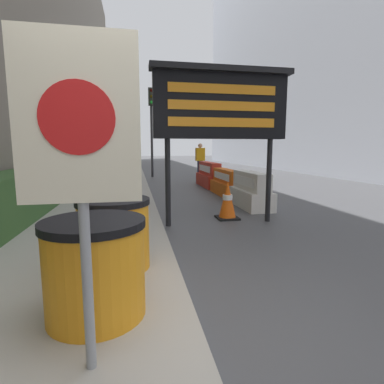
# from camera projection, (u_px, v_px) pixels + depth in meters

# --- Properties ---
(ground_plane) EXTENTS (120.00, 120.00, 0.00)m
(ground_plane) POSITION_uv_depth(u_px,v_px,m) (201.00, 341.00, 2.25)
(ground_plane) COLOR #474749
(barrel_drum_foreground) EXTENTS (0.79, 0.79, 0.77)m
(barrel_drum_foreground) POSITION_uv_depth(u_px,v_px,m) (95.00, 268.00, 2.33)
(barrel_drum_foreground) COLOR orange
(barrel_drum_foreground) RESTS_ON sidewalk_left
(barrel_drum_middle) EXTENTS (0.79, 0.79, 0.77)m
(barrel_drum_middle) POSITION_uv_depth(u_px,v_px,m) (114.00, 233.00, 3.28)
(barrel_drum_middle) COLOR orange
(barrel_drum_middle) RESTS_ON sidewalk_left
(warning_sign) EXTENTS (0.65, 0.08, 1.92)m
(warning_sign) POSITION_uv_depth(u_px,v_px,m) (79.00, 143.00, 1.60)
(warning_sign) COLOR gray
(warning_sign) RESTS_ON sidewalk_left
(message_board) EXTENTS (2.60, 0.36, 2.87)m
(message_board) POSITION_uv_depth(u_px,v_px,m) (221.00, 106.00, 5.46)
(message_board) COLOR black
(message_board) RESTS_ON ground_plane
(jersey_barrier_white) EXTENTS (0.60, 1.61, 0.87)m
(jersey_barrier_white) POSITION_uv_depth(u_px,v_px,m) (251.00, 192.00, 7.36)
(jersey_barrier_white) COLOR silver
(jersey_barrier_white) RESTS_ON ground_plane
(jersey_barrier_orange_far) EXTENTS (0.55, 1.94, 0.80)m
(jersey_barrier_orange_far) POSITION_uv_depth(u_px,v_px,m) (227.00, 184.00, 9.29)
(jersey_barrier_orange_far) COLOR orange
(jersey_barrier_orange_far) RESTS_ON ground_plane
(jersey_barrier_red_striped) EXTENTS (0.59, 2.13, 0.92)m
(jersey_barrier_red_striped) POSITION_uv_depth(u_px,v_px,m) (209.00, 176.00, 11.47)
(jersey_barrier_red_striped) COLOR red
(jersey_barrier_red_striped) RESTS_ON ground_plane
(traffic_cone_near) EXTENTS (0.44, 0.44, 0.78)m
(traffic_cone_near) POSITION_uv_depth(u_px,v_px,m) (228.00, 200.00, 6.12)
(traffic_cone_near) COLOR black
(traffic_cone_near) RESTS_ON ground_plane
(traffic_light_near_curb) EXTENTS (0.28, 0.44, 4.40)m
(traffic_light_near_curb) POSITION_uv_depth(u_px,v_px,m) (151.00, 114.00, 14.93)
(traffic_light_near_curb) COLOR #2D2D30
(traffic_light_near_curb) RESTS_ON ground_plane
(pedestrian_worker) EXTENTS (0.46, 0.29, 1.71)m
(pedestrian_worker) POSITION_uv_depth(u_px,v_px,m) (200.00, 157.00, 15.29)
(pedestrian_worker) COLOR #23283D
(pedestrian_worker) RESTS_ON ground_plane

